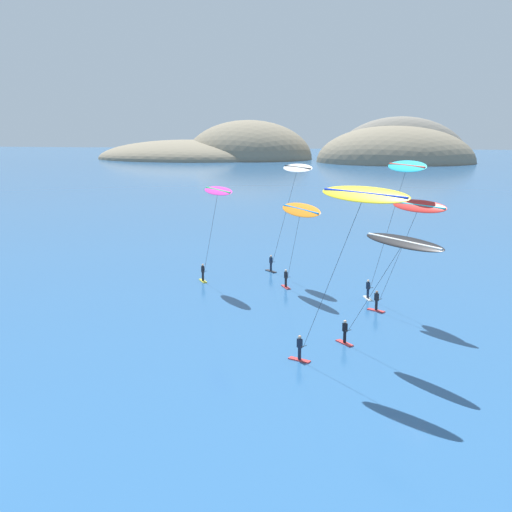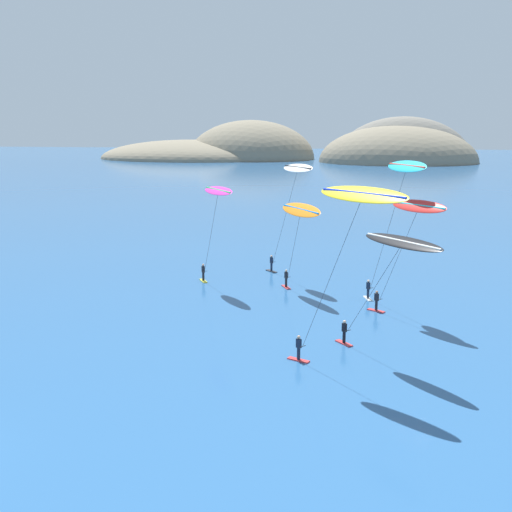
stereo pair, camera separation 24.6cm
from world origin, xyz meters
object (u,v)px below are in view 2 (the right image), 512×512
kitesurfer_yellow (358,206)px  kitesurfer_orange (300,215)px  kitesurfer_magenta (217,198)px  kitesurfer_black (397,250)px  kitesurfer_red (415,216)px  kitesurfer_cyan (403,179)px  kitesurfer_white (295,178)px

kitesurfer_yellow → kitesurfer_orange: kitesurfer_yellow is taller
kitesurfer_magenta → kitesurfer_black: bearing=-48.8°
kitesurfer_black → kitesurfer_magenta: (-14.46, 16.51, 0.89)m
kitesurfer_red → kitesurfer_cyan: 3.47m
kitesurfer_red → kitesurfer_black: size_ratio=1.13×
kitesurfer_cyan → kitesurfer_magenta: (-15.63, 4.97, -2.37)m
kitesurfer_black → kitesurfer_yellow: bearing=-131.2°
kitesurfer_red → kitesurfer_white: kitesurfer_white is taller
kitesurfer_black → kitesurfer_cyan: (1.17, 11.54, 3.26)m
kitesurfer_yellow → kitesurfer_white: size_ratio=1.04×
kitesurfer_black → kitesurfer_magenta: kitesurfer_magenta is taller
kitesurfer_cyan → kitesurfer_white: bearing=135.1°
kitesurfer_red → kitesurfer_orange: (-9.00, 6.71, -1.08)m
kitesurfer_black → kitesurfer_magenta: bearing=131.2°
kitesurfer_yellow → kitesurfer_cyan: bearing=75.6°
kitesurfer_red → kitesurfer_yellow: 13.22m
kitesurfer_white → kitesurfer_magenta: 7.90m
kitesurfer_white → kitesurfer_magenta: bearing=-149.2°
kitesurfer_orange → kitesurfer_yellow: bearing=-76.7°
kitesurfer_magenta → kitesurfer_cyan: bearing=-17.7°
kitesurfer_cyan → kitesurfer_white: (-8.97, 8.94, -0.81)m
kitesurfer_red → kitesurfer_cyan: kitesurfer_cyan is taller
kitesurfer_red → kitesurfer_orange: bearing=143.3°
kitesurfer_magenta → kitesurfer_orange: (7.42, -0.50, -1.24)m
kitesurfer_cyan → kitesurfer_magenta: size_ratio=1.29×
kitesurfer_red → kitesurfer_white: 14.94m
kitesurfer_white → kitesurfer_orange: (0.77, -4.46, -2.81)m
kitesurfer_black → kitesurfer_cyan: 12.05m
kitesurfer_black → kitesurfer_cyan: kitesurfer_cyan is taller
kitesurfer_red → kitesurfer_cyan: (-0.79, 2.24, 2.53)m
kitesurfer_black → kitesurfer_red: bearing=78.1°
kitesurfer_red → kitesurfer_black: (-1.96, -9.30, -0.73)m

